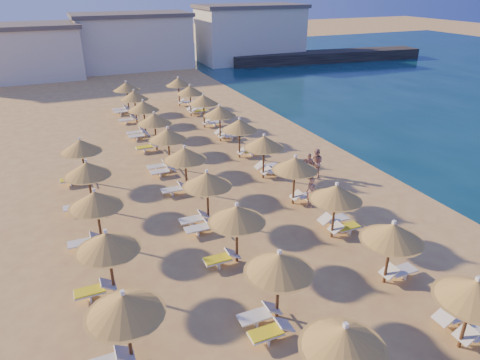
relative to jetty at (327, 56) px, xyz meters
name	(u,v)px	position (x,y,z in m)	size (l,w,h in m)	color
ground	(274,237)	(-30.35, -40.84, -0.75)	(220.00, 220.00, 0.00)	tan
jetty	(327,56)	(0.00, 0.00, 0.00)	(30.00, 4.00, 1.50)	black
hotel_blocks	(149,41)	(-25.84, 5.18, 2.95)	(47.50, 10.63, 8.10)	beige
parasol_row_east	(278,153)	(-27.86, -36.39, 1.56)	(2.46, 43.16, 2.88)	brown
parasol_row_west	(195,167)	(-32.78, -36.39, 1.56)	(2.46, 43.16, 2.88)	brown
parasol_row_inland	(101,220)	(-38.01, -40.09, 1.56)	(2.46, 20.96, 2.88)	brown
loungers	(223,202)	(-31.56, -37.11, -0.41)	(13.13, 41.31, 0.66)	white
beachgoer_c	(308,166)	(-25.33, -35.66, 0.07)	(0.97, 0.40, 1.65)	tan
beachgoer_b	(316,163)	(-24.80, -35.72, 0.17)	(0.89, 0.70, 1.84)	tan
beachgoer_a	(311,192)	(-27.17, -38.90, 0.10)	(0.62, 0.40, 1.69)	tan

